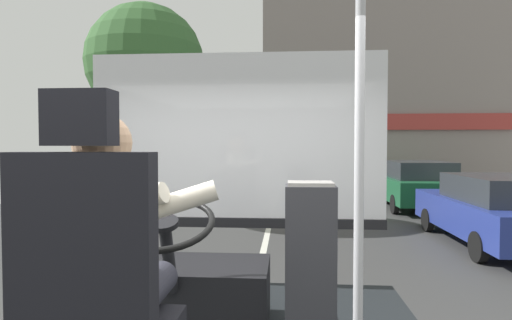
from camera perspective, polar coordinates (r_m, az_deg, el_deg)
ground at (r=10.90m, az=1.96°, el=-8.34°), size 18.00×44.00×0.06m
driver_seat at (r=1.67m, az=-20.78°, el=-18.70°), size 0.48×0.48×1.35m
bus_driver at (r=1.71m, az=-19.17°, el=-10.99°), size 0.77×0.58×0.80m
steering_console at (r=2.87m, az=-9.85°, el=-17.10°), size 1.10×0.98×0.85m
handrail_pole at (r=1.92m, az=13.87°, el=-0.20°), size 0.04×0.04×2.19m
fare_box at (r=2.44m, az=7.36°, el=-14.35°), size 0.28×0.22×0.96m
windshield_panel at (r=3.56m, az=-2.63°, el=0.05°), size 2.50×0.08×1.48m
street_tree at (r=11.26m, az=-14.81°, el=12.44°), size 2.97×2.97×5.51m
shop_building at (r=19.03m, az=15.76°, el=8.53°), size 9.37×4.94×8.24m
parked_car_blue at (r=9.28m, az=29.75°, el=-5.90°), size 1.78×4.04×1.36m
parked_car_green at (r=13.82m, az=20.93°, el=-3.05°), size 2.02×4.09×1.45m
parked_car_red at (r=19.69m, az=16.67°, el=-1.85°), size 1.89×3.94×1.24m
parked_car_silver at (r=25.19m, az=13.35°, el=-0.72°), size 1.94×4.18×1.48m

